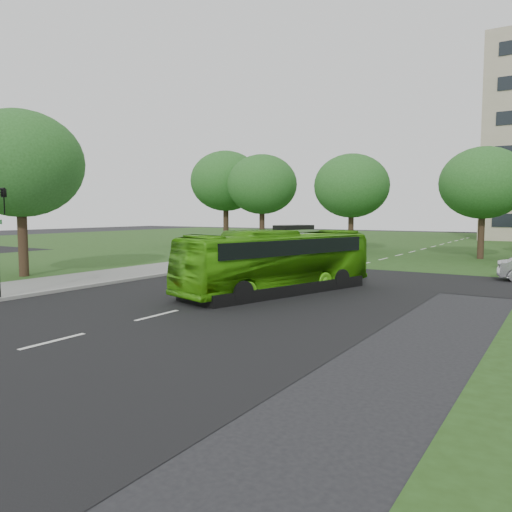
# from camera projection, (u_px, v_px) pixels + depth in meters

# --- Properties ---
(ground) EXTENTS (160.00, 160.00, 0.00)m
(ground) POSITION_uv_depth(u_px,v_px,m) (195.00, 306.00, 18.46)
(ground) COLOR black
(ground) RESTS_ON ground
(street_surfaces) EXTENTS (120.00, 120.00, 0.15)m
(street_surfaces) POSITION_uv_depth(u_px,v_px,m) (382.00, 258.00, 37.83)
(street_surfaces) COLOR black
(street_surfaces) RESTS_ON ground
(tree_park_a) EXTENTS (6.84, 6.84, 9.09)m
(tree_park_a) POSITION_uv_depth(u_px,v_px,m) (262.00, 185.00, 48.75)
(tree_park_a) COLOR black
(tree_park_a) RESTS_ON ground
(tree_park_b) EXTENTS (6.49, 6.49, 8.51)m
(tree_park_b) POSITION_uv_depth(u_px,v_px,m) (352.00, 186.00, 43.14)
(tree_park_b) COLOR black
(tree_park_b) RESTS_ON ground
(tree_park_c) EXTENTS (6.23, 6.23, 8.28)m
(tree_park_c) POSITION_uv_depth(u_px,v_px,m) (483.00, 183.00, 36.67)
(tree_park_c) COLOR black
(tree_park_c) RESTS_ON ground
(tree_park_f) EXTENTS (7.41, 7.41, 9.89)m
(tree_park_f) POSITION_uv_depth(u_px,v_px,m) (226.00, 181.00, 52.44)
(tree_park_f) COLOR black
(tree_park_f) RESTS_ON ground
(tree_side_near) EXTENTS (6.70, 6.70, 8.90)m
(tree_side_near) POSITION_uv_depth(u_px,v_px,m) (20.00, 164.00, 26.54)
(tree_side_near) COLOR black
(tree_side_near) RESTS_ON ground
(bus) EXTENTS (4.97, 9.99, 2.71)m
(bus) POSITION_uv_depth(u_px,v_px,m) (278.00, 261.00, 21.52)
(bus) COLOR #44A010
(bus) RESTS_ON ground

